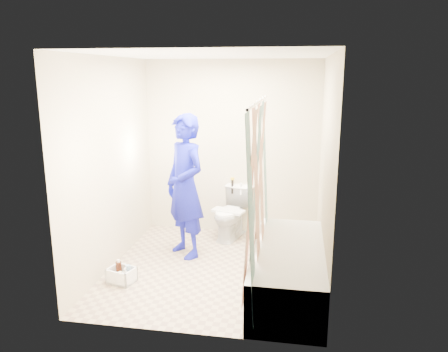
% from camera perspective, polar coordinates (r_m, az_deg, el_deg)
% --- Properties ---
extents(floor, '(2.60, 2.60, 0.00)m').
position_cam_1_polar(floor, '(5.17, -1.25, -12.06)').
color(floor, tan).
rests_on(floor, ground).
extents(ceiling, '(2.40, 2.60, 0.02)m').
position_cam_1_polar(ceiling, '(4.68, -1.40, 15.56)').
color(ceiling, white).
rests_on(ceiling, wall_back).
extents(wall_back, '(2.40, 0.02, 2.40)m').
position_cam_1_polar(wall_back, '(6.04, 1.05, 3.63)').
color(wall_back, '#BFAE93').
rests_on(wall_back, ground).
extents(wall_front, '(2.40, 0.02, 2.40)m').
position_cam_1_polar(wall_front, '(3.56, -5.34, -3.35)').
color(wall_front, '#BFAE93').
rests_on(wall_front, ground).
extents(wall_left, '(0.02, 2.60, 2.40)m').
position_cam_1_polar(wall_left, '(5.15, -14.55, 1.49)').
color(wall_left, '#BFAE93').
rests_on(wall_left, ground).
extents(wall_right, '(0.02, 2.60, 2.40)m').
position_cam_1_polar(wall_right, '(4.71, 13.17, 0.49)').
color(wall_right, '#BFAE93').
rests_on(wall_right, ground).
extents(bathtub, '(0.70, 1.75, 0.50)m').
position_cam_1_polar(bathtub, '(4.60, 8.39, -11.92)').
color(bathtub, white).
rests_on(bathtub, ground).
extents(curtain_rod, '(0.02, 1.90, 0.02)m').
position_cam_1_polar(curtain_rod, '(4.19, 4.59, 9.63)').
color(curtain_rod, silver).
rests_on(curtain_rod, wall_back).
extents(shower_curtain, '(0.06, 1.75, 1.80)m').
position_cam_1_polar(shower_curtain, '(4.35, 4.37, -2.70)').
color(shower_curtain, white).
rests_on(shower_curtain, curtain_rod).
extents(toilet, '(0.57, 0.77, 0.70)m').
position_cam_1_polar(toilet, '(5.98, 1.00, -4.85)').
color(toilet, white).
rests_on(toilet, ground).
extents(tank_lid, '(0.47, 0.30, 0.03)m').
position_cam_1_polar(tank_lid, '(5.87, 0.55, -4.60)').
color(tank_lid, white).
rests_on(tank_lid, toilet).
extents(tank_internals, '(0.17, 0.08, 0.23)m').
position_cam_1_polar(tank_internals, '(6.07, 1.41, -1.25)').
color(tank_internals, black).
rests_on(tank_internals, toilet).
extents(plumber, '(0.75, 0.74, 1.75)m').
position_cam_1_polar(plumber, '(5.31, -5.10, -1.36)').
color(plumber, navy).
rests_on(plumber, ground).
extents(cleaning_caddy, '(0.32, 0.28, 0.21)m').
position_cam_1_polar(cleaning_caddy, '(4.97, -13.15, -12.59)').
color(cleaning_caddy, white).
rests_on(cleaning_caddy, ground).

